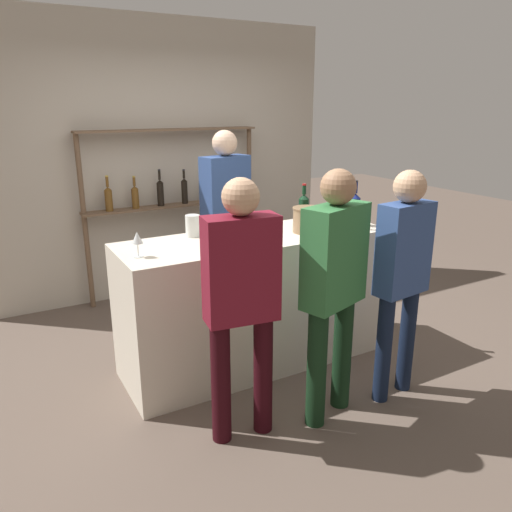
{
  "coord_description": "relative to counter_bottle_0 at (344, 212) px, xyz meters",
  "views": [
    {
      "loc": [
        -1.76,
        -3.13,
        1.98
      ],
      "look_at": [
        0.0,
        0.0,
        0.87
      ],
      "focal_mm": 35.0,
      "sensor_mm": 36.0,
      "label": 1
    }
  ],
  "objects": [
    {
      "name": "wine_glass",
      "position": [
        -1.63,
        0.05,
        -0.01
      ],
      "size": [
        0.07,
        0.07,
        0.17
      ],
      "color": "silver",
      "rests_on": "bar_counter"
    },
    {
      "name": "counter_bottle_1",
      "position": [
        -0.22,
        0.23,
        0.01
      ],
      "size": [
        0.08,
        0.08,
        0.34
      ],
      "color": "black",
      "rests_on": "bar_counter"
    },
    {
      "name": "back_shelf",
      "position": [
        -0.72,
        1.9,
        -0.02
      ],
      "size": [
        1.86,
        0.18,
        1.73
      ],
      "color": "brown",
      "rests_on": "ground_plane"
    },
    {
      "name": "counter_bottle_0",
      "position": [
        0.0,
        0.0,
        0.0
      ],
      "size": [
        0.09,
        0.09,
        0.35
      ],
      "color": "brown",
      "rests_on": "bar_counter"
    },
    {
      "name": "customer_left",
      "position": [
        -1.24,
        -0.64,
        -0.22
      ],
      "size": [
        0.44,
        0.24,
        1.6
      ],
      "rotation": [
        0.0,
        0.0,
        1.43
      ],
      "color": "black",
      "rests_on": "ground_plane"
    },
    {
      "name": "server_behind_counter",
      "position": [
        -0.47,
        1.13,
        -0.13
      ],
      "size": [
        0.48,
        0.29,
        1.75
      ],
      "rotation": [
        0.0,
        0.0,
        -1.37
      ],
      "color": "#121C33",
      "rests_on": "ground_plane"
    },
    {
      "name": "ice_bucket",
      "position": [
        -0.31,
        0.05,
        -0.03
      ],
      "size": [
        0.23,
        0.23,
        0.19
      ],
      "color": "#846647",
      "rests_on": "bar_counter"
    },
    {
      "name": "customer_center",
      "position": [
        -0.65,
        -0.73,
        -0.21
      ],
      "size": [
        0.49,
        0.32,
        1.62
      ],
      "rotation": [
        0.0,
        0.0,
        1.88
      ],
      "color": "black",
      "rests_on": "ground_plane"
    },
    {
      "name": "bar_counter",
      "position": [
        -0.71,
        0.13,
        -0.65
      ],
      "size": [
        2.07,
        0.69,
        1.03
      ],
      "primitive_type": "cube",
      "color": "beige",
      "rests_on": "ground_plane"
    },
    {
      "name": "back_wall",
      "position": [
        -0.71,
        2.08,
        0.24
      ],
      "size": [
        3.67,
        0.12,
        2.8
      ],
      "primitive_type": "cube",
      "color": "#B2A899",
      "rests_on": "ground_plane"
    },
    {
      "name": "cork_jar",
      "position": [
        -1.12,
        0.36,
        -0.05
      ],
      "size": [
        0.11,
        0.11,
        0.16
      ],
      "color": "silver",
      "rests_on": "bar_counter"
    },
    {
      "name": "ground_plane",
      "position": [
        -0.71,
        0.13,
        -1.16
      ],
      "size": [
        16.0,
        16.0,
        0.0
      ],
      "primitive_type": "plane",
      "color": "brown"
    },
    {
      "name": "counter_bottle_2",
      "position": [
        0.15,
        0.05,
        0.01
      ],
      "size": [
        0.09,
        0.09,
        0.36
      ],
      "color": "#0F1956",
      "rests_on": "bar_counter"
    },
    {
      "name": "customer_right",
      "position": [
        -0.11,
        -0.76,
        -0.22
      ],
      "size": [
        0.4,
        0.21,
        1.58
      ],
      "rotation": [
        0.0,
        0.0,
        1.69
      ],
      "color": "#121C33",
      "rests_on": "ground_plane"
    }
  ]
}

